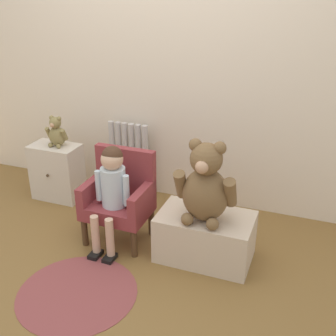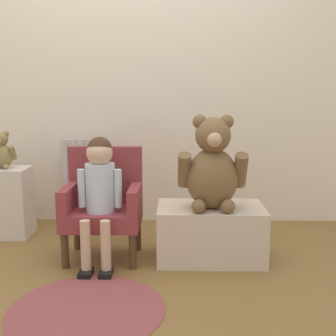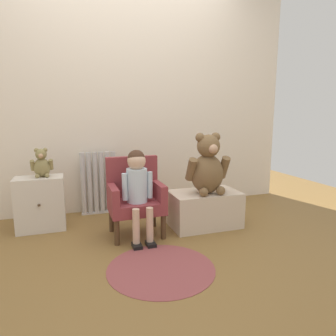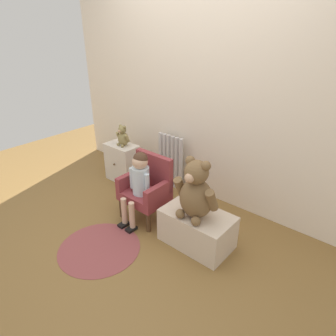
{
  "view_description": "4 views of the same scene",
  "coord_description": "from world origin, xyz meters",
  "px_view_note": "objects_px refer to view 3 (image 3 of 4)",
  "views": [
    {
      "loc": [
        1.21,
        -1.86,
        1.74
      ],
      "look_at": [
        0.31,
        0.49,
        0.61
      ],
      "focal_mm": 45.0,
      "sensor_mm": 36.0,
      "label": 1
    },
    {
      "loc": [
        0.39,
        -1.96,
        0.98
      ],
      "look_at": [
        0.34,
        0.47,
        0.55
      ],
      "focal_mm": 45.0,
      "sensor_mm": 36.0,
      "label": 2
    },
    {
      "loc": [
        -0.57,
        -1.96,
        1.02
      ],
      "look_at": [
        0.24,
        0.46,
        0.56
      ],
      "focal_mm": 32.0,
      "sensor_mm": 36.0,
      "label": 3
    },
    {
      "loc": [
        1.81,
        -1.36,
        1.84
      ],
      "look_at": [
        0.2,
        0.52,
        0.62
      ],
      "focal_mm": 32.0,
      "sensor_mm": 36.0,
      "label": 4
    }
  ],
  "objects_px": {
    "radiator": "(99,183)",
    "child_figure": "(138,182)",
    "low_bench": "(204,209)",
    "large_teddy_bear": "(208,167)",
    "small_teddy_bear": "(42,164)",
    "small_dresser": "(40,203)",
    "child_armchair": "(135,196)",
    "floor_rug": "(161,268)"
  },
  "relations": [
    {
      "from": "radiator",
      "to": "child_figure",
      "type": "distance_m",
      "value": 0.81
    },
    {
      "from": "low_bench",
      "to": "large_teddy_bear",
      "type": "bearing_deg",
      "value": -89.07
    },
    {
      "from": "small_teddy_bear",
      "to": "child_figure",
      "type": "bearing_deg",
      "value": -32.27
    },
    {
      "from": "radiator",
      "to": "small_dresser",
      "type": "relative_size",
      "value": 1.35
    },
    {
      "from": "radiator",
      "to": "child_armchair",
      "type": "xyz_separation_m",
      "value": [
        0.24,
        -0.65,
        0.02
      ]
    },
    {
      "from": "large_teddy_bear",
      "to": "small_teddy_bear",
      "type": "bearing_deg",
      "value": 162.5
    },
    {
      "from": "small_teddy_bear",
      "to": "floor_rug",
      "type": "height_order",
      "value": "small_teddy_bear"
    },
    {
      "from": "small_dresser",
      "to": "low_bench",
      "type": "xyz_separation_m",
      "value": [
        1.42,
        -0.39,
        -0.08
      ]
    },
    {
      "from": "child_figure",
      "to": "small_teddy_bear",
      "type": "bearing_deg",
      "value": 147.73
    },
    {
      "from": "large_teddy_bear",
      "to": "floor_rug",
      "type": "height_order",
      "value": "large_teddy_bear"
    },
    {
      "from": "child_armchair",
      "to": "low_bench",
      "type": "xyz_separation_m",
      "value": [
        0.64,
        -0.03,
        -0.17
      ]
    },
    {
      "from": "child_figure",
      "to": "low_bench",
      "type": "distance_m",
      "value": 0.72
    },
    {
      "from": "small_dresser",
      "to": "child_figure",
      "type": "distance_m",
      "value": 0.94
    },
    {
      "from": "small_dresser",
      "to": "large_teddy_bear",
      "type": "xyz_separation_m",
      "value": [
        1.43,
        -0.43,
        0.32
      ]
    },
    {
      "from": "small_dresser",
      "to": "child_armchair",
      "type": "xyz_separation_m",
      "value": [
        0.78,
        -0.36,
        0.1
      ]
    },
    {
      "from": "small_dresser",
      "to": "floor_rug",
      "type": "height_order",
      "value": "small_dresser"
    },
    {
      "from": "radiator",
      "to": "low_bench",
      "type": "xyz_separation_m",
      "value": [
        0.88,
        -0.68,
        -0.16
      ]
    },
    {
      "from": "radiator",
      "to": "small_teddy_bear",
      "type": "bearing_deg",
      "value": -150.91
    },
    {
      "from": "small_dresser",
      "to": "child_figure",
      "type": "bearing_deg",
      "value": -30.81
    },
    {
      "from": "radiator",
      "to": "child_armchair",
      "type": "bearing_deg",
      "value": -69.6
    },
    {
      "from": "radiator",
      "to": "low_bench",
      "type": "distance_m",
      "value": 1.12
    },
    {
      "from": "radiator",
      "to": "small_dresser",
      "type": "distance_m",
      "value": 0.62
    },
    {
      "from": "low_bench",
      "to": "floor_rug",
      "type": "relative_size",
      "value": 0.86
    },
    {
      "from": "small_dresser",
      "to": "radiator",
      "type": "bearing_deg",
      "value": 27.96
    },
    {
      "from": "low_bench",
      "to": "child_figure",
      "type": "bearing_deg",
      "value": -173.06
    },
    {
      "from": "small_dresser",
      "to": "large_teddy_bear",
      "type": "distance_m",
      "value": 1.52
    },
    {
      "from": "floor_rug",
      "to": "child_figure",
      "type": "bearing_deg",
      "value": 92.84
    },
    {
      "from": "radiator",
      "to": "child_armchair",
      "type": "relative_size",
      "value": 0.98
    },
    {
      "from": "small_dresser",
      "to": "small_teddy_bear",
      "type": "height_order",
      "value": "small_teddy_bear"
    },
    {
      "from": "large_teddy_bear",
      "to": "child_armchair",
      "type": "bearing_deg",
      "value": 173.4
    },
    {
      "from": "small_teddy_bear",
      "to": "small_dresser",
      "type": "bearing_deg",
      "value": -171.14
    },
    {
      "from": "large_teddy_bear",
      "to": "low_bench",
      "type": "bearing_deg",
      "value": 90.93
    },
    {
      "from": "radiator",
      "to": "child_armchair",
      "type": "height_order",
      "value": "child_armchair"
    },
    {
      "from": "small_teddy_bear",
      "to": "floor_rug",
      "type": "bearing_deg",
      "value": -52.85
    },
    {
      "from": "child_armchair",
      "to": "floor_rug",
      "type": "distance_m",
      "value": 0.74
    },
    {
      "from": "radiator",
      "to": "low_bench",
      "type": "bearing_deg",
      "value": -37.42
    },
    {
      "from": "child_figure",
      "to": "floor_rug",
      "type": "height_order",
      "value": "child_figure"
    },
    {
      "from": "radiator",
      "to": "large_teddy_bear",
      "type": "xyz_separation_m",
      "value": [
        0.88,
        -0.72,
        0.24
      ]
    },
    {
      "from": "low_bench",
      "to": "floor_rug",
      "type": "bearing_deg",
      "value": -134.39
    },
    {
      "from": "small_dresser",
      "to": "floor_rug",
      "type": "bearing_deg",
      "value": -51.48
    },
    {
      "from": "child_figure",
      "to": "low_bench",
      "type": "height_order",
      "value": "child_figure"
    },
    {
      "from": "radiator",
      "to": "low_bench",
      "type": "relative_size",
      "value": 1.03
    }
  ]
}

